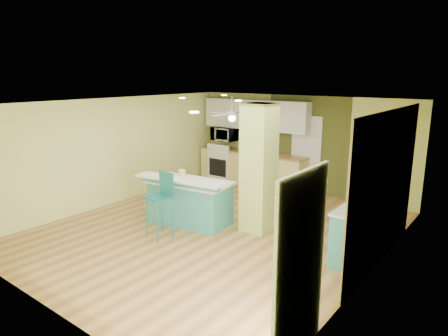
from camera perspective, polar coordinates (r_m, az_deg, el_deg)
The scene contains 23 objects.
floor at distance 8.06m, azimuth -1.09°, elevation -8.81°, with size 6.00×7.00×0.01m, color olive.
ceiling at distance 7.48m, azimuth -1.18°, elevation 9.30°, with size 6.00×7.00×0.01m, color white.
wall_back at distance 10.58m, azimuth 10.83°, elevation 3.38°, with size 6.00×0.01×2.50m, color #D7DE77.
wall_front at distance 5.51m, azimuth -24.74°, elevation -6.76°, with size 6.00×0.01×2.50m, color #D7DE77.
wall_left at distance 9.80m, azimuth -15.00°, elevation 2.38°, with size 0.01×7.00×2.50m, color #D7DE77.
wall_right at distance 6.31m, azimuth 20.74°, elevation -3.92°, with size 0.01×7.00×2.50m, color #D7DE77.
wood_panel at distance 6.87m, azimuth 22.09°, elevation -2.67°, with size 0.02×3.40×2.50m, color olive.
olive_accent at distance 10.48m, azimuth 11.76°, elevation 3.24°, with size 2.20×0.02×2.50m, color #494D1F.
interior_door at distance 10.50m, azimuth 11.63°, elevation 1.88°, with size 0.82×0.05×2.00m, color silver.
french_door at distance 4.38m, azimuth 10.84°, elevation -13.72°, with size 0.04×1.08×2.10m, color white.
column at distance 7.70m, azimuth 4.98°, elevation -0.09°, with size 0.55×0.55×2.50m, color #ACC159.
kitchen_run at distance 11.12m, azimuth 3.96°, elevation -0.04°, with size 3.25×0.63×0.94m.
stove at distance 11.65m, azimuth 0.04°, elevation 0.55°, with size 0.76×0.66×1.08m.
upper_cabinets at distance 10.97m, azimuth 4.44°, elevation 7.61°, with size 3.20×0.34×0.80m, color silver.
microwave at distance 11.49m, azimuth 0.08°, elevation 4.89°, with size 0.70×0.48×0.39m, color silver.
ceiling_fan at distance 9.77m, azimuth 1.15°, elevation 7.71°, with size 1.41×1.41×0.61m.
pendant_lamp at distance 6.97m, azimuth 20.22°, elevation 3.06°, with size 0.14×0.14×0.69m.
wall_decor at distance 7.00m, azimuth 22.57°, elevation 0.09°, with size 0.03×0.90×0.70m, color brown.
peninsula at distance 8.27m, azimuth -4.91°, elevation -4.71°, with size 1.97×1.26×1.03m.
bar_stool at distance 7.54m, azimuth -8.83°, elevation -3.72°, with size 0.47×0.47×1.25m.
side_counter at distance 7.09m, azimuth 19.02°, elevation -8.64°, with size 0.61×1.44×0.93m.
fruit_bowl at distance 10.71m, azimuth 6.56°, elevation 2.14°, with size 0.28×0.28×0.07m, color #371F16.
canister at distance 8.33m, azimuth -6.05°, elevation -0.93°, with size 0.15×0.15×0.19m, color yellow.
Camera 1 is at (4.67, -5.82, 3.02)m, focal length 32.00 mm.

